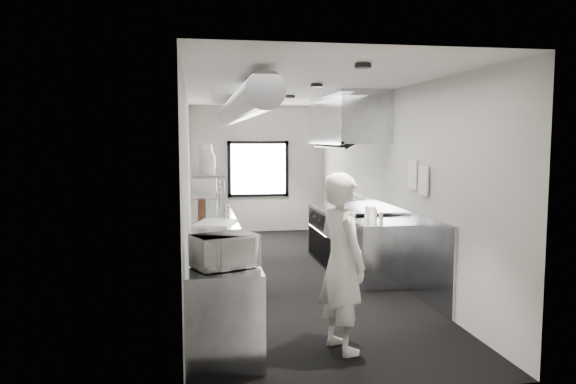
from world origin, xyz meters
name	(u,v)px	position (x,y,z in m)	size (l,w,h in m)	color
floor	(289,275)	(0.00, 0.00, 0.00)	(3.00, 8.00, 0.01)	black
ceiling	(289,90)	(0.00, 0.00, 2.80)	(3.00, 8.00, 0.01)	silver
wall_back	(258,169)	(0.00, 4.00, 1.40)	(3.00, 0.02, 2.80)	#B4B3AB
wall_front	(375,226)	(0.00, -4.00, 1.40)	(3.00, 0.02, 2.80)	#B4B3AB
wall_left	(187,185)	(-1.50, 0.00, 1.40)	(0.02, 8.00, 2.80)	#B4B3AB
wall_right	(384,182)	(1.50, 0.00, 1.40)	(0.02, 8.00, 2.80)	#B4B3AB
wall_cladding	(375,233)	(1.48, 0.30, 0.55)	(0.03, 5.50, 1.10)	#90979D
hvac_duct	(239,108)	(-0.70, 0.40, 2.55)	(0.40, 0.40, 6.40)	gray
service_window	(258,169)	(0.00, 3.96, 1.40)	(1.36, 0.05, 1.25)	white
exhaust_hood	(347,119)	(1.10, 0.70, 2.39)	(0.81, 2.20, 0.88)	#90979D
prep_counter	(214,256)	(-1.15, -0.50, 0.45)	(0.70, 6.00, 0.90)	#90979D
pass_shelf	(207,172)	(-1.19, 1.00, 1.54)	(0.45, 3.00, 0.68)	#90979D
range	(342,235)	(1.04, 0.70, 0.47)	(0.88, 1.60, 0.94)	black
bottle_station	(376,253)	(1.15, -0.70, 0.45)	(0.65, 0.80, 0.90)	#90979D
far_work_table	(207,218)	(-1.15, 3.20, 0.45)	(0.70, 1.20, 0.90)	#90979D
notice_sheet_a	(413,175)	(1.47, -1.20, 1.60)	(0.02, 0.28, 0.38)	silver
notice_sheet_b	(423,180)	(1.47, -1.55, 1.55)	(0.02, 0.28, 0.38)	silver
line_cook	(342,262)	(0.01, -3.00, 0.88)	(0.64, 0.42, 1.76)	silver
microwave	(224,251)	(-1.13, -3.11, 1.05)	(0.51, 0.39, 0.31)	white
deli_tub_a	(205,254)	(-1.30, -2.72, 0.95)	(0.14, 0.14, 0.10)	silver
deli_tub_b	(205,252)	(-1.31, -2.61, 0.95)	(0.13, 0.13, 0.09)	silver
newspaper	(232,237)	(-0.96, -1.58, 0.90)	(0.30, 0.37, 0.01)	beige
small_plate	(225,237)	(-1.05, -1.58, 0.91)	(0.19, 0.19, 0.02)	silver
pastry	(225,233)	(-1.05, -1.58, 0.96)	(0.08, 0.08, 0.08)	tan
cutting_board	(216,223)	(-1.12, -0.49, 0.91)	(0.50, 0.66, 0.02)	white
knife_block	(202,207)	(-1.29, 0.37, 1.03)	(0.11, 0.23, 0.26)	#572C1E
plate_stack_a	(208,164)	(-1.19, 0.39, 1.69)	(0.21, 0.21, 0.25)	silver
plate_stack_b	(207,162)	(-1.21, 0.62, 1.71)	(0.22, 0.22, 0.29)	silver
plate_stack_c	(206,160)	(-1.19, 1.13, 1.72)	(0.21, 0.21, 0.30)	silver
plate_stack_d	(204,156)	(-1.22, 1.64, 1.78)	(0.27, 0.27, 0.41)	silver
squeeze_bottle_a	(381,219)	(1.10, -1.02, 0.99)	(0.06, 0.06, 0.18)	white
squeeze_bottle_b	(375,216)	(1.08, -0.83, 1.00)	(0.07, 0.07, 0.20)	white
squeeze_bottle_c	(373,215)	(1.12, -0.66, 1.00)	(0.06, 0.06, 0.19)	white
squeeze_bottle_d	(371,214)	(1.13, -0.52, 0.99)	(0.06, 0.06, 0.18)	white
squeeze_bottle_e	(367,213)	(1.09, -0.42, 0.99)	(0.06, 0.06, 0.18)	white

